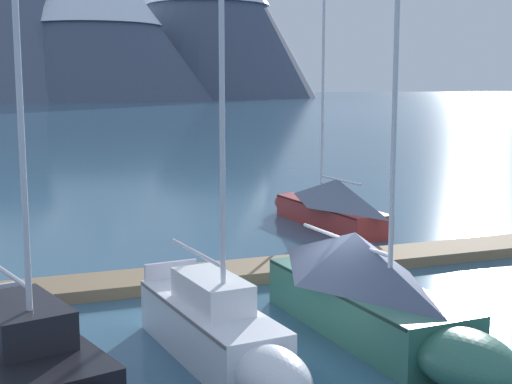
{
  "coord_description": "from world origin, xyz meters",
  "views": [
    {
      "loc": [
        -7.65,
        -14.15,
        5.24
      ],
      "look_at": [
        0.0,
        6.0,
        2.0
      ],
      "focal_mm": 51.27,
      "sensor_mm": 36.0,
      "label": 1
    }
  ],
  "objects_px": {
    "sailboat_mid_dock_port": "(222,331)",
    "sailboat_second_berth": "(31,368)",
    "sailboat_mid_dock_starboard": "(372,292)",
    "sailboat_far_berth": "(330,203)"
  },
  "relations": [
    {
      "from": "sailboat_mid_dock_port",
      "to": "sailboat_second_berth",
      "type": "bearing_deg",
      "value": -170.62
    },
    {
      "from": "sailboat_mid_dock_port",
      "to": "sailboat_mid_dock_starboard",
      "type": "height_order",
      "value": "sailboat_mid_dock_port"
    },
    {
      "from": "sailboat_second_berth",
      "to": "sailboat_far_berth",
      "type": "relative_size",
      "value": 1.02
    },
    {
      "from": "sailboat_mid_dock_starboard",
      "to": "sailboat_second_berth",
      "type": "bearing_deg",
      "value": -171.79
    },
    {
      "from": "sailboat_mid_dock_port",
      "to": "sailboat_mid_dock_starboard",
      "type": "distance_m",
      "value": 3.45
    },
    {
      "from": "sailboat_far_berth",
      "to": "sailboat_mid_dock_starboard",
      "type": "bearing_deg",
      "value": -112.3
    },
    {
      "from": "sailboat_second_berth",
      "to": "sailboat_far_berth",
      "type": "bearing_deg",
      "value": 46.49
    },
    {
      "from": "sailboat_mid_dock_port",
      "to": "sailboat_mid_dock_starboard",
      "type": "relative_size",
      "value": 1.02
    },
    {
      "from": "sailboat_second_berth",
      "to": "sailboat_mid_dock_port",
      "type": "distance_m",
      "value": 3.48
    },
    {
      "from": "sailboat_second_berth",
      "to": "sailboat_mid_dock_starboard",
      "type": "bearing_deg",
      "value": 8.21
    }
  ]
}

